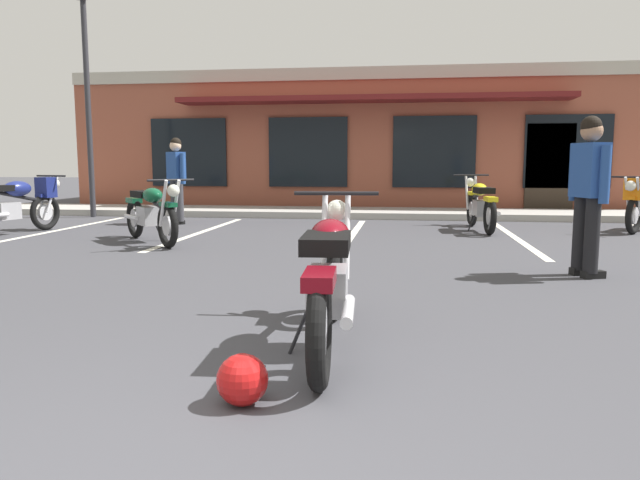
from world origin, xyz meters
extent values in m
plane|color=#3D3D42|center=(0.00, 3.84, 0.00)|extent=(80.00, 80.00, 0.00)
cube|color=#A8A59E|center=(0.00, 11.89, 0.07)|extent=(22.00, 1.80, 0.14)
cube|color=brown|center=(0.00, 16.10, 1.74)|extent=(15.29, 5.88, 3.48)
cube|color=#B2AD9E|center=(0.00, 13.13, 3.33)|extent=(15.29, 0.06, 0.30)
cube|color=black|center=(-4.59, 13.12, 1.45)|extent=(1.96, 0.06, 1.70)
cube|color=black|center=(-1.53, 13.12, 1.45)|extent=(1.96, 0.06, 1.70)
cube|color=black|center=(1.53, 13.12, 1.45)|extent=(1.96, 0.06, 1.70)
cube|color=black|center=(4.59, 13.12, 1.45)|extent=(1.96, 0.06, 1.70)
cube|color=#33281E|center=(4.20, 13.12, 1.05)|extent=(1.10, 0.06, 2.10)
cube|color=maroon|center=(0.00, 12.71, 2.68)|extent=(9.17, 0.90, 0.12)
cube|color=silver|center=(-5.25, 8.29, 0.00)|extent=(0.12, 4.80, 0.01)
cube|color=silver|center=(-2.62, 8.29, 0.00)|extent=(0.12, 4.80, 0.01)
cube|color=silver|center=(0.00, 8.29, 0.00)|extent=(0.12, 4.80, 0.01)
cube|color=silver|center=(2.62, 8.29, 0.00)|extent=(0.12, 4.80, 0.01)
torus|color=black|center=(0.42, 1.44, 0.32)|extent=(0.14, 0.64, 0.64)
cylinder|color=#B7B7BC|center=(0.42, 1.44, 0.32)|extent=(0.08, 0.29, 0.29)
torus|color=black|center=(0.33, 2.88, 0.32)|extent=(0.14, 0.64, 0.64)
cylinder|color=#B7B7BC|center=(0.33, 2.88, 0.32)|extent=(0.08, 0.29, 0.29)
cylinder|color=silver|center=(0.24, 2.97, 0.64)|extent=(0.06, 0.33, 0.66)
cylinder|color=silver|center=(0.42, 2.99, 0.64)|extent=(0.06, 0.33, 0.66)
cylinder|color=black|center=(0.32, 3.06, 0.96)|extent=(0.66, 0.07, 0.03)
sphere|color=silver|center=(0.32, 3.14, 0.82)|extent=(0.18, 0.18, 0.17)
cube|color=maroon|center=(0.33, 2.92, 0.62)|extent=(0.16, 0.37, 0.06)
cube|color=#9E9EA3|center=(0.38, 2.08, 0.40)|extent=(0.26, 0.41, 0.28)
cylinder|color=silver|center=(0.54, 1.72, 0.36)|extent=(0.10, 0.55, 0.07)
cylinder|color=black|center=(0.37, 2.28, 0.64)|extent=(0.12, 0.94, 0.26)
ellipsoid|color=maroon|center=(0.37, 2.30, 0.72)|extent=(0.29, 0.49, 0.22)
cube|color=black|center=(0.39, 1.94, 0.72)|extent=(0.31, 0.54, 0.10)
cube|color=maroon|center=(0.42, 1.42, 0.60)|extent=(0.18, 0.37, 0.08)
cylinder|color=black|center=(0.21, 2.00, 0.14)|extent=(0.14, 0.03, 0.29)
torus|color=black|center=(-5.48, 8.24, 0.32)|extent=(0.25, 0.65, 0.64)
cylinder|color=#B7B7BC|center=(-5.48, 8.24, 0.32)|extent=(0.13, 0.29, 0.29)
cylinder|color=silver|center=(-5.55, 8.36, 0.64)|extent=(0.12, 0.33, 0.66)
cylinder|color=silver|center=(-5.37, 8.31, 0.64)|extent=(0.12, 0.33, 0.66)
cylinder|color=black|center=(-5.44, 8.41, 0.96)|extent=(0.65, 0.19, 0.03)
sphere|color=silver|center=(-5.42, 8.49, 0.82)|extent=(0.21, 0.21, 0.17)
cube|color=navy|center=(-5.47, 8.28, 0.62)|extent=(0.22, 0.38, 0.06)
cube|color=#9E9EA3|center=(-5.67, 7.46, 0.40)|extent=(0.33, 0.45, 0.28)
cylinder|color=black|center=(-5.62, 7.65, 0.64)|extent=(0.28, 0.93, 0.26)
ellipsoid|color=navy|center=(-5.61, 7.69, 0.76)|extent=(0.41, 0.58, 0.26)
cube|color=navy|center=(-5.47, 8.29, 0.76)|extent=(0.33, 0.30, 0.36)
cube|color=black|center=(-5.70, 7.36, 0.78)|extent=(0.33, 0.45, 0.10)
torus|color=black|center=(4.66, 9.03, 0.32)|extent=(0.47, 0.57, 0.64)
cylinder|color=#B7B7BC|center=(4.66, 9.03, 0.32)|extent=(0.22, 0.27, 0.29)
cylinder|color=silver|center=(4.67, 8.89, 0.64)|extent=(0.23, 0.29, 0.66)
cylinder|color=silver|center=(4.53, 9.00, 0.64)|extent=(0.23, 0.29, 0.66)
cylinder|color=black|center=(4.55, 8.88, 0.96)|extent=(0.55, 0.42, 0.03)
sphere|color=silver|center=(4.50, 8.82, 0.82)|extent=(0.24, 0.24, 0.17)
cube|color=orange|center=(4.64, 9.00, 0.62)|extent=(0.33, 0.37, 0.06)
cube|color=orange|center=(4.63, 8.99, 0.76)|extent=(0.37, 0.36, 0.36)
torus|color=black|center=(2.25, 8.56, 0.32)|extent=(0.16, 0.65, 0.64)
cylinder|color=#B7B7BC|center=(2.25, 8.56, 0.32)|extent=(0.09, 0.29, 0.29)
torus|color=black|center=(2.12, 10.00, 0.32)|extent=(0.16, 0.65, 0.64)
cylinder|color=#B7B7BC|center=(2.12, 10.00, 0.32)|extent=(0.09, 0.29, 0.29)
cylinder|color=silver|center=(2.02, 10.09, 0.64)|extent=(0.07, 0.33, 0.66)
cylinder|color=silver|center=(2.20, 10.10, 0.64)|extent=(0.07, 0.33, 0.66)
cylinder|color=black|center=(2.10, 10.18, 0.96)|extent=(0.66, 0.09, 0.03)
sphere|color=silver|center=(2.10, 10.26, 0.82)|extent=(0.19, 0.19, 0.17)
cube|color=yellow|center=(2.12, 10.04, 0.62)|extent=(0.17, 0.37, 0.06)
cube|color=#9E9EA3|center=(2.19, 9.20, 0.40)|extent=(0.28, 0.42, 0.28)
cylinder|color=silver|center=(2.37, 8.84, 0.36)|extent=(0.12, 0.55, 0.07)
cylinder|color=black|center=(2.18, 9.40, 0.64)|extent=(0.15, 0.94, 0.26)
ellipsoid|color=yellow|center=(2.17, 9.42, 0.72)|extent=(0.30, 0.50, 0.22)
cube|color=black|center=(2.21, 9.06, 0.72)|extent=(0.33, 0.54, 0.10)
cube|color=yellow|center=(2.26, 8.54, 0.60)|extent=(0.19, 0.37, 0.08)
cylinder|color=black|center=(2.02, 9.11, 0.14)|extent=(0.14, 0.04, 0.29)
torus|color=black|center=(-3.41, 7.42, 0.32)|extent=(0.51, 0.54, 0.64)
cylinder|color=#B7B7BC|center=(-3.41, 7.42, 0.32)|extent=(0.24, 0.25, 0.29)
torus|color=black|center=(-2.43, 6.37, 0.32)|extent=(0.51, 0.54, 0.64)
cylinder|color=#B7B7BC|center=(-2.43, 6.37, 0.32)|extent=(0.24, 0.25, 0.29)
cylinder|color=silver|center=(-2.30, 6.36, 0.64)|extent=(0.25, 0.27, 0.66)
cylinder|color=silver|center=(-2.43, 6.23, 0.64)|extent=(0.25, 0.27, 0.66)
cylinder|color=black|center=(-2.31, 6.24, 0.96)|extent=(0.51, 0.47, 0.03)
sphere|color=silver|center=(-2.26, 6.18, 0.82)|extent=(0.24, 0.24, 0.17)
cube|color=#0F4C2D|center=(-2.41, 6.34, 0.62)|extent=(0.35, 0.36, 0.06)
cube|color=#9E9EA3|center=(-2.98, 6.95, 0.40)|extent=(0.45, 0.46, 0.28)
cylinder|color=silver|center=(-3.33, 7.13, 0.36)|extent=(0.43, 0.45, 0.07)
cylinder|color=black|center=(-2.84, 6.81, 0.64)|extent=(0.68, 0.73, 0.26)
ellipsoid|color=#0F4C2D|center=(-2.83, 6.79, 0.72)|extent=(0.52, 0.53, 0.22)
cube|color=black|center=(-3.07, 7.06, 0.72)|extent=(0.56, 0.57, 0.10)
cube|color=#0F4C2D|center=(-3.43, 7.44, 0.60)|extent=(0.36, 0.37, 0.08)
cylinder|color=black|center=(-2.89, 7.13, 0.14)|extent=(0.12, 0.11, 0.29)
cube|color=black|center=(-3.50, 9.49, 0.04)|extent=(0.23, 0.25, 0.08)
cube|color=black|center=(-3.65, 9.61, 0.04)|extent=(0.23, 0.25, 0.08)
cylinder|color=#38383D|center=(-3.47, 9.52, 0.46)|extent=(0.21, 0.21, 0.80)
cylinder|color=#38383D|center=(-3.63, 9.65, 0.46)|extent=(0.21, 0.21, 0.80)
cube|color=#23478C|center=(-3.55, 9.58, 1.12)|extent=(0.43, 0.41, 0.56)
cylinder|color=#23478C|center=(-3.36, 9.42, 1.08)|extent=(0.14, 0.14, 0.58)
cylinder|color=#23478C|center=(-3.74, 9.74, 1.08)|extent=(0.14, 0.14, 0.58)
sphere|color=beige|center=(-3.55, 9.58, 1.52)|extent=(0.31, 0.31, 0.22)
sphere|color=black|center=(-3.54, 9.59, 1.57)|extent=(0.30, 0.30, 0.21)
cube|color=black|center=(2.75, 5.07, 0.04)|extent=(0.26, 0.17, 0.08)
cube|color=black|center=(2.81, 4.88, 0.04)|extent=(0.26, 0.17, 0.08)
cylinder|color=black|center=(2.71, 5.05, 0.46)|extent=(0.19, 0.19, 0.80)
cylinder|color=black|center=(2.77, 4.86, 0.46)|extent=(0.19, 0.19, 0.80)
cube|color=#23478C|center=(2.74, 4.96, 1.12)|extent=(0.33, 0.43, 0.56)
cylinder|color=#23478C|center=(2.66, 5.20, 1.08)|extent=(0.13, 0.13, 0.58)
cylinder|color=#23478C|center=(2.82, 4.72, 1.08)|extent=(0.13, 0.13, 0.58)
sphere|color=#A07556|center=(2.74, 4.96, 1.52)|extent=(0.28, 0.28, 0.22)
sphere|color=black|center=(2.73, 4.96, 1.57)|extent=(0.27, 0.27, 0.21)
sphere|color=#B71414|center=(0.07, 1.18, 0.13)|extent=(0.26, 0.26, 0.26)
cube|color=black|center=(0.07, 1.28, 0.12)|extent=(0.18, 0.03, 0.09)
cylinder|color=#2D2D33|center=(-5.97, 10.79, 2.38)|extent=(0.12, 0.12, 4.75)
camera|label=1|loc=(0.85, -1.60, 1.20)|focal=33.63mm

